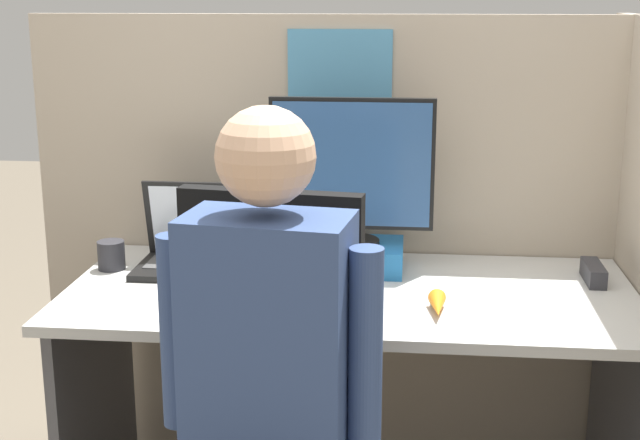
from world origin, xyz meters
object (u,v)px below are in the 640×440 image
(paper_box, at_px, (351,256))
(monitor, at_px, (352,170))
(person, at_px, (268,386))
(stapler, at_px, (593,273))
(pen_cup, at_px, (111,255))
(laptop, at_px, (194,252))
(carrot_toy, at_px, (438,306))

(paper_box, distance_m, monitor, 0.27)
(person, bearing_deg, monitor, 83.83)
(monitor, bearing_deg, stapler, -4.54)
(person, bearing_deg, pen_cup, 125.54)
(laptop, distance_m, person, 0.98)
(stapler, distance_m, carrot_toy, 0.56)
(monitor, bearing_deg, pen_cup, -173.69)
(monitor, relative_size, stapler, 3.01)
(laptop, xyz_separation_m, person, (0.37, -0.90, -0.01))
(monitor, distance_m, pen_cup, 0.78)
(stapler, relative_size, carrot_toy, 1.00)
(person, distance_m, pen_cup, 1.07)
(stapler, distance_m, person, 1.21)
(carrot_toy, bearing_deg, monitor, 123.83)
(stapler, relative_size, person, 0.12)
(paper_box, height_order, person, person)
(paper_box, distance_m, carrot_toy, 0.45)
(pen_cup, bearing_deg, monitor, 6.31)
(stapler, bearing_deg, paper_box, 175.69)
(stapler, bearing_deg, monitor, 175.46)
(person, bearing_deg, stapler, 47.67)
(pen_cup, bearing_deg, paper_box, 6.09)
(person, bearing_deg, carrot_toy, 58.12)
(paper_box, distance_m, laptop, 0.48)
(paper_box, bearing_deg, stapler, -4.31)
(monitor, distance_m, person, 0.99)
(monitor, xyz_separation_m, stapler, (0.71, -0.06, -0.28))
(monitor, xyz_separation_m, carrot_toy, (0.25, -0.38, -0.28))
(laptop, bearing_deg, person, -67.56)
(paper_box, xyz_separation_m, monitor, (0.00, 0.00, 0.27))
(paper_box, relative_size, pen_cup, 3.60)
(paper_box, bearing_deg, laptop, -174.47)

